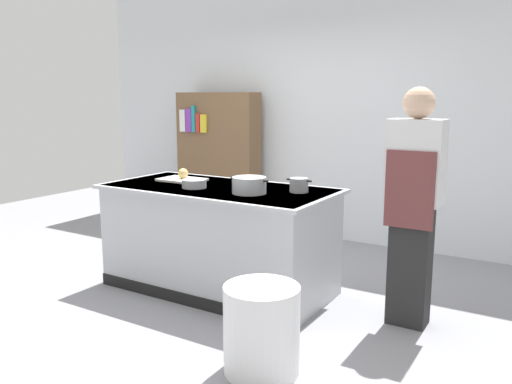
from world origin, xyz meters
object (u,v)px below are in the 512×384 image
bookshelf (218,161)px  person_chef (413,202)px  trash_bin (262,329)px  onion (183,173)px  sauce_pan (299,185)px  mixing_bowl (194,184)px  stock_pot (249,185)px

bookshelf → person_chef: bearing=-29.8°
trash_bin → onion: bearing=143.4°
person_chef → bookshelf: person_chef is taller
sauce_pan → person_chef: size_ratio=0.13×
trash_bin → person_chef: bearing=64.0°
person_chef → onion: bearing=89.2°
sauce_pan → person_chef: (0.91, 0.00, -0.04)m
mixing_bowl → onion: bearing=142.7°
sauce_pan → bookshelf: bearing=140.1°
onion → bookshelf: size_ratio=0.06×
onion → bookshelf: (-0.83, 1.70, -0.11)m
onion → trash_bin: 1.99m
mixing_bowl → trash_bin: size_ratio=0.38×
stock_pot → trash_bin: size_ratio=0.62×
stock_pot → bookshelf: bearing=131.2°
person_chef → sauce_pan: bearing=88.1°
stock_pot → trash_bin: 1.31m
stock_pot → trash_bin: bearing=-53.9°
mixing_bowl → person_chef: bearing=9.3°
bookshelf → onion: bearing=-64.0°
sauce_pan → person_chef: bearing=0.2°
onion → trash_bin: (1.50, -1.11, -0.70)m
sauce_pan → bookshelf: bookshelf is taller
mixing_bowl → bookshelf: 2.25m
trash_bin → bookshelf: (-2.32, 2.81, 0.58)m
sauce_pan → mixing_bowl: 0.88m
stock_pot → mixing_bowl: (-0.53, -0.03, -0.03)m
sauce_pan → bookshelf: size_ratio=0.13×
stock_pot → sauce_pan: (0.31, 0.25, -0.01)m
onion → person_chef: (2.06, 0.04, -0.05)m
trash_bin → sauce_pan: bearing=106.7°
mixing_bowl → person_chef: 1.77m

